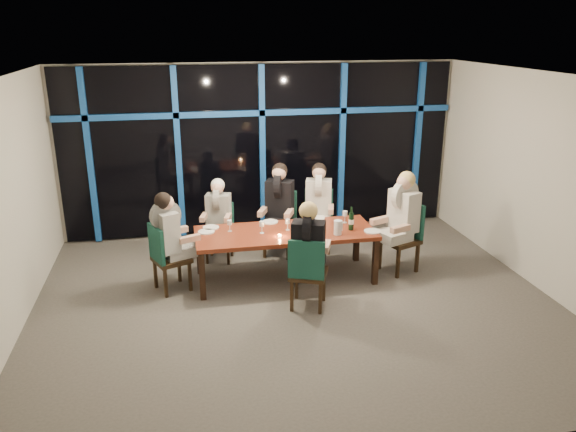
{
  "coord_description": "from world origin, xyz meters",
  "views": [
    {
      "loc": [
        -1.46,
        -6.69,
        3.59
      ],
      "look_at": [
        0.0,
        0.6,
        1.05
      ],
      "focal_mm": 35.0,
      "sensor_mm": 36.0,
      "label": 1
    }
  ],
  "objects_px": {
    "chair_far_right": "(318,216)",
    "chair_end_left": "(165,255)",
    "diner_end_right": "(402,208)",
    "water_pitcher": "(338,227)",
    "chair_far_mid": "(280,219)",
    "wine_bottle": "(351,221)",
    "dining_table": "(285,236)",
    "diner_far_mid": "(279,197)",
    "diner_far_right": "(319,195)",
    "chair_near_mid": "(307,270)",
    "diner_far_left": "(218,208)",
    "diner_end_left": "(169,227)",
    "chair_far_left": "(220,228)",
    "chair_end_right": "(404,233)",
    "diner_near_mid": "(309,239)"
  },
  "relations": [
    {
      "from": "chair_far_right",
      "to": "chair_end_left",
      "type": "relative_size",
      "value": 1.02
    },
    {
      "from": "diner_end_right",
      "to": "water_pitcher",
      "type": "xyz_separation_m",
      "value": [
        -1.05,
        -0.22,
        -0.16
      ]
    },
    {
      "from": "chair_far_mid",
      "to": "wine_bottle",
      "type": "distance_m",
      "value": 1.45
    },
    {
      "from": "dining_table",
      "to": "diner_far_mid",
      "type": "bearing_deg",
      "value": 85.01
    },
    {
      "from": "diner_end_right",
      "to": "dining_table",
      "type": "bearing_deg",
      "value": -113.55
    },
    {
      "from": "wine_bottle",
      "to": "diner_far_right",
      "type": "bearing_deg",
      "value": 100.21
    },
    {
      "from": "chair_far_mid",
      "to": "diner_far_mid",
      "type": "height_order",
      "value": "diner_far_mid"
    },
    {
      "from": "diner_far_right",
      "to": "chair_far_mid",
      "type": "bearing_deg",
      "value": -165.21
    },
    {
      "from": "chair_near_mid",
      "to": "diner_far_left",
      "type": "relative_size",
      "value": 1.14
    },
    {
      "from": "chair_far_right",
      "to": "diner_end_left",
      "type": "height_order",
      "value": "diner_end_left"
    },
    {
      "from": "dining_table",
      "to": "chair_end_left",
      "type": "height_order",
      "value": "chair_end_left"
    },
    {
      "from": "chair_far_left",
      "to": "diner_far_left",
      "type": "xyz_separation_m",
      "value": [
        -0.02,
        -0.07,
        0.36
      ]
    },
    {
      "from": "diner_end_left",
      "to": "diner_far_mid",
      "type": "bearing_deg",
      "value": -83.7
    },
    {
      "from": "diner_far_right",
      "to": "diner_end_left",
      "type": "xyz_separation_m",
      "value": [
        -2.4,
        -1.04,
        -0.02
      ]
    },
    {
      "from": "diner_far_left",
      "to": "diner_end_right",
      "type": "distance_m",
      "value": 2.82
    },
    {
      "from": "diner_far_right",
      "to": "dining_table",
      "type": "bearing_deg",
      "value": -110.52
    },
    {
      "from": "chair_far_right",
      "to": "wine_bottle",
      "type": "relative_size",
      "value": 2.89
    },
    {
      "from": "chair_far_left",
      "to": "diner_far_left",
      "type": "relative_size",
      "value": 1.03
    },
    {
      "from": "diner_far_mid",
      "to": "chair_near_mid",
      "type": "bearing_deg",
      "value": -64.88
    },
    {
      "from": "wine_bottle",
      "to": "chair_end_right",
      "type": "bearing_deg",
      "value": 6.55
    },
    {
      "from": "diner_far_mid",
      "to": "diner_end_left",
      "type": "bearing_deg",
      "value": -125.86
    },
    {
      "from": "chair_near_mid",
      "to": "diner_far_mid",
      "type": "xyz_separation_m",
      "value": [
        -0.02,
        1.93,
        0.43
      ]
    },
    {
      "from": "chair_far_mid",
      "to": "diner_far_left",
      "type": "xyz_separation_m",
      "value": [
        -1.02,
        -0.12,
        0.29
      ]
    },
    {
      "from": "dining_table",
      "to": "diner_end_left",
      "type": "xyz_separation_m",
      "value": [
        -1.65,
        -0.04,
        0.26
      ]
    },
    {
      "from": "chair_far_right",
      "to": "diner_end_right",
      "type": "distance_m",
      "value": 1.57
    },
    {
      "from": "chair_far_mid",
      "to": "chair_far_left",
      "type": "bearing_deg",
      "value": -152.55
    },
    {
      "from": "chair_far_left",
      "to": "water_pitcher",
      "type": "xyz_separation_m",
      "value": [
        1.59,
        -1.25,
        0.35
      ]
    },
    {
      "from": "diner_far_mid",
      "to": "diner_end_right",
      "type": "relative_size",
      "value": 0.98
    },
    {
      "from": "dining_table",
      "to": "diner_far_left",
      "type": "bearing_deg",
      "value": 135.1
    },
    {
      "from": "chair_end_right",
      "to": "chair_near_mid",
      "type": "distance_m",
      "value": 1.99
    },
    {
      "from": "chair_far_left",
      "to": "diner_far_mid",
      "type": "distance_m",
      "value": 1.07
    },
    {
      "from": "dining_table",
      "to": "water_pitcher",
      "type": "bearing_deg",
      "value": -21.27
    },
    {
      "from": "diner_end_left",
      "to": "diner_near_mid",
      "type": "bearing_deg",
      "value": -139.36
    },
    {
      "from": "diner_end_left",
      "to": "water_pitcher",
      "type": "xyz_separation_m",
      "value": [
        2.36,
        -0.24,
        -0.09
      ]
    },
    {
      "from": "chair_far_left",
      "to": "diner_end_left",
      "type": "distance_m",
      "value": 1.34
    },
    {
      "from": "chair_far_left",
      "to": "chair_far_mid",
      "type": "distance_m",
      "value": 1.0
    },
    {
      "from": "chair_end_right",
      "to": "diner_near_mid",
      "type": "bearing_deg",
      "value": -84.22
    },
    {
      "from": "chair_end_left",
      "to": "diner_end_left",
      "type": "height_order",
      "value": "diner_end_left"
    },
    {
      "from": "chair_near_mid",
      "to": "diner_end_right",
      "type": "height_order",
      "value": "diner_end_right"
    },
    {
      "from": "chair_near_mid",
      "to": "diner_near_mid",
      "type": "distance_m",
      "value": 0.41
    },
    {
      "from": "diner_end_right",
      "to": "diner_near_mid",
      "type": "height_order",
      "value": "diner_end_right"
    },
    {
      "from": "chair_near_mid",
      "to": "diner_far_left",
      "type": "xyz_separation_m",
      "value": [
        -1.0,
        1.89,
        0.31
      ]
    },
    {
      "from": "dining_table",
      "to": "wine_bottle",
      "type": "bearing_deg",
      "value": -7.53
    },
    {
      "from": "chair_far_mid",
      "to": "chair_near_mid",
      "type": "distance_m",
      "value": 2.01
    },
    {
      "from": "diner_far_right",
      "to": "water_pitcher",
      "type": "xyz_separation_m",
      "value": [
        -0.04,
        -1.28,
        -0.11
      ]
    },
    {
      "from": "chair_end_right",
      "to": "diner_end_right",
      "type": "distance_m",
      "value": 0.43
    },
    {
      "from": "dining_table",
      "to": "chair_near_mid",
      "type": "xyz_separation_m",
      "value": [
        0.1,
        -0.99,
        -0.12
      ]
    },
    {
      "from": "diner_far_left",
      "to": "diner_far_right",
      "type": "xyz_separation_m",
      "value": [
        1.65,
        0.11,
        0.09
      ]
    },
    {
      "from": "chair_far_right",
      "to": "diner_end_left",
      "type": "xyz_separation_m",
      "value": [
        -2.42,
        -1.13,
        0.38
      ]
    },
    {
      "from": "water_pitcher",
      "to": "diner_end_right",
      "type": "bearing_deg",
      "value": -4.47
    }
  ]
}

